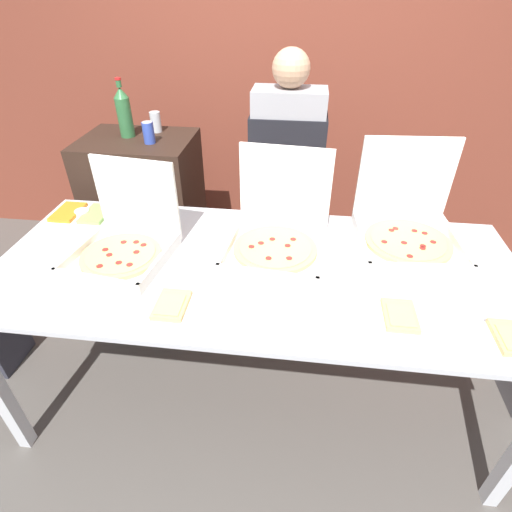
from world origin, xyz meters
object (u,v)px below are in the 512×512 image
at_px(pizza_box_near_left, 125,241).
at_px(pizza_box_far_right, 278,234).
at_px(person_server_vest, 286,182).
at_px(soda_can_silver, 156,122).
at_px(paper_plate_front_right, 512,339).
at_px(soda_can_colored, 149,133).
at_px(soda_bottle, 124,112).
at_px(paper_plate_front_center, 172,306).
at_px(pizza_box_near_right, 407,226).
at_px(paper_plate_front_left, 400,317).
at_px(veggie_tray, 83,216).

distance_m(pizza_box_near_left, pizza_box_far_right, 0.70).
bearing_deg(person_server_vest, soda_can_silver, -13.41).
distance_m(paper_plate_front_right, soda_can_colored, 2.06).
bearing_deg(paper_plate_front_right, soda_can_silver, 141.57).
distance_m(soda_bottle, soda_can_silver, 0.20).
height_order(soda_bottle, person_server_vest, person_server_vest).
relative_size(soda_bottle, soda_can_colored, 2.72).
height_order(paper_plate_front_center, soda_bottle, soda_bottle).
height_order(paper_plate_front_center, soda_can_silver, soda_can_silver).
xyz_separation_m(paper_plate_front_center, paper_plate_front_right, (1.24, -0.02, 0.00)).
bearing_deg(soda_can_silver, pizza_box_near_right, -26.62).
bearing_deg(pizza_box_far_right, person_server_vest, 95.59).
bearing_deg(pizza_box_near_right, soda_can_colored, 156.00).
height_order(paper_plate_front_left, soda_can_silver, soda_can_silver).
xyz_separation_m(pizza_box_near_left, soda_can_colored, (-0.14, 0.80, 0.23)).
bearing_deg(paper_plate_front_center, veggie_tray, 137.42).
distance_m(pizza_box_far_right, veggie_tray, 1.05).
relative_size(pizza_box_near_right, veggie_tray, 1.44).
relative_size(pizza_box_near_left, pizza_box_near_right, 0.94).
distance_m(pizza_box_near_right, paper_plate_front_center, 1.15).
bearing_deg(pizza_box_near_left, soda_can_silver, 106.95).
bearing_deg(soda_bottle, paper_plate_front_center, -63.27).
bearing_deg(pizza_box_far_right, soda_bottle, 148.06).
height_order(paper_plate_front_center, paper_plate_front_left, same).
relative_size(pizza_box_near_left, pizza_box_far_right, 0.96).
relative_size(pizza_box_near_left, person_server_vest, 0.28).
bearing_deg(pizza_box_far_right, pizza_box_near_left, -162.62).
xyz_separation_m(paper_plate_front_center, person_server_vest, (0.37, 1.13, 0.02)).
bearing_deg(veggie_tray, pizza_box_far_right, -7.64).
distance_m(paper_plate_front_center, person_server_vest, 1.19).
relative_size(pizza_box_far_right, person_server_vest, 0.30).
bearing_deg(pizza_box_far_right, pizza_box_near_right, 18.31).
xyz_separation_m(paper_plate_front_right, soda_can_silver, (-1.71, 1.36, 0.29)).
distance_m(paper_plate_front_center, paper_plate_front_left, 0.87).
bearing_deg(soda_can_silver, person_server_vest, -13.41).
bearing_deg(person_server_vest, pizza_box_near_right, 139.15).
relative_size(pizza_box_near_left, paper_plate_front_center, 2.03).
height_order(pizza_box_near_left, soda_can_silver, pizza_box_near_left).
relative_size(soda_bottle, person_server_vest, 0.20).
bearing_deg(pizza_box_near_right, paper_plate_front_left, -105.35).
height_order(soda_bottle, soda_can_colored, soda_bottle).
height_order(paper_plate_front_center, veggie_tray, veggie_tray).
bearing_deg(pizza_box_near_left, pizza_box_near_right, 20.15).
xyz_separation_m(pizza_box_far_right, soda_can_silver, (-0.84, 0.86, 0.23)).
distance_m(pizza_box_far_right, person_server_vest, 0.67).
xyz_separation_m(pizza_box_far_right, soda_bottle, (-0.99, 0.76, 0.31)).
bearing_deg(paper_plate_front_center, pizza_box_far_right, 51.70).
relative_size(pizza_box_near_left, veggie_tray, 1.35).
bearing_deg(soda_bottle, paper_plate_front_left, -38.50).
distance_m(soda_can_silver, person_server_vest, 0.91).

